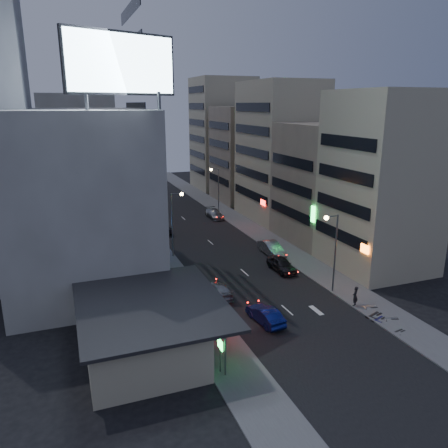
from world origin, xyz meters
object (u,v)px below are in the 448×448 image
parked_car_right_near (281,264)px  scooter_silver_a (397,311)px  road_car_blue (265,315)px  scooter_silver_b (376,300)px  scooter_blue (381,310)px  road_car_silver (219,290)px  scooter_black_a (402,323)px  parked_car_right_mid (272,248)px  person (355,296)px  parked_car_right_far (215,214)px  scooter_black_b (377,305)px  parked_car_left (159,228)px

parked_car_right_near → scooter_silver_a: parked_car_right_near is taller
road_car_blue → scooter_silver_b: (11.12, -0.90, -0.05)m
scooter_silver_a → scooter_blue: 1.32m
road_car_silver → scooter_black_a: bearing=137.2°
parked_car_right_mid → person: bearing=-87.2°
road_car_blue → scooter_black_a: bearing=146.6°
parked_car_right_near → scooter_black_a: parked_car_right_near is taller
scooter_black_a → parked_car_right_near: bearing=-0.1°
parked_car_right_near → parked_car_right_far: bearing=87.6°
person → scooter_black_b: 2.12m
parked_car_right_near → parked_car_right_mid: size_ratio=0.93×
road_car_blue → parked_car_left: bearing=-91.4°
parked_car_right_mid → parked_car_left: parked_car_right_mid is taller
parked_car_right_far → scooter_black_a: size_ratio=3.25×
road_car_blue → scooter_silver_a: (11.34, -3.40, -0.05)m
scooter_black_b → scooter_silver_b: (0.73, 1.03, -0.07)m
parked_car_right_mid → road_car_blue: size_ratio=1.13×
parked_car_right_far → scooter_silver_b: parked_car_right_far is taller
parked_car_right_far → road_car_blue: 36.59m
parked_car_right_mid → parked_car_left: bearing=127.6°
person → scooter_blue: person is taller
person → parked_car_right_near: bearing=-115.3°
scooter_black_a → scooter_blue: scooter_blue is taller
parked_car_right_near → parked_car_left: bearing=115.2°
road_car_silver → person: size_ratio=2.41×
parked_car_right_near → parked_car_right_mid: parked_car_right_mid is taller
person → parked_car_right_mid: bearing=-124.5°
scooter_silver_a → parked_car_right_far: bearing=22.6°
parked_car_right_mid → parked_car_left: 18.48m
scooter_blue → scooter_silver_b: (0.91, 1.83, 0.02)m
parked_car_right_far → road_car_blue: size_ratio=1.16×
road_car_silver → scooter_black_b: scooter_black_b is taller
parked_car_right_near → person: person is taller
road_car_blue → scooter_silver_b: size_ratio=2.42×
person → scooter_black_b: person is taller
parked_car_right_far → scooter_silver_a: bearing=-84.2°
parked_car_right_near → scooter_silver_b: bearing=-70.8°
parked_car_right_far → scooter_black_b: bearing=-85.4°
parked_car_right_far → scooter_black_b: 37.73m
parked_car_right_near → road_car_silver: bearing=-157.4°
parked_car_right_far → person: person is taller
parked_car_left → scooter_black_b: 34.99m
road_car_silver → road_car_blue: bearing=107.7°
parked_car_right_mid → parked_car_right_near: bearing=-105.0°
parked_car_right_mid → scooter_blue: 18.65m
person → scooter_silver_b: 2.04m
road_car_blue → scooter_silver_a: road_car_blue is taller
scooter_silver_a → scooter_black_a: bearing=166.7°
scooter_silver_b → road_car_silver: bearing=77.3°
road_car_blue → scooter_blue: 10.57m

